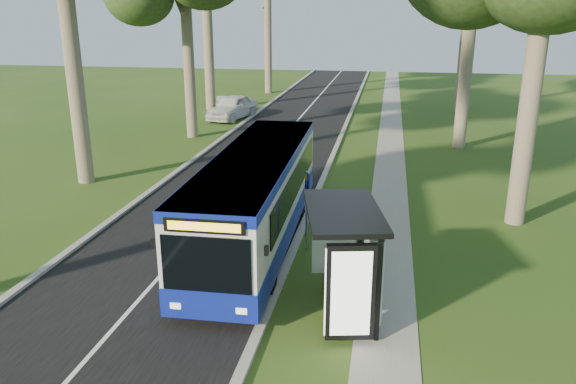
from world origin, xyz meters
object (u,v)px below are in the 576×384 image
(bus_stop_sign, at_px, (307,202))
(car_white, at_px, (232,107))
(bus, at_px, (257,197))
(bus_shelter, at_px, (347,248))
(litter_bin, at_px, (340,265))
(car_silver, at_px, (227,106))

(bus_stop_sign, distance_m, car_white, 23.68)
(bus_stop_sign, xyz_separation_m, car_white, (-8.61, 22.05, -0.79))
(bus, distance_m, bus_stop_sign, 1.74)
(bus_shelter, distance_m, car_white, 28.16)
(bus, bearing_deg, car_white, 106.35)
(bus, bearing_deg, litter_bin, -39.83)
(bus_shelter, xyz_separation_m, litter_bin, (-0.31, 2.20, -1.51))
(bus, relative_size, bus_stop_sign, 4.37)
(bus_shelter, xyz_separation_m, car_silver, (-11.00, 27.79, -1.30))
(bus_stop_sign, xyz_separation_m, bus_shelter, (1.58, -4.18, 0.34))
(bus_stop_sign, bearing_deg, litter_bin, -81.57)
(car_white, bearing_deg, bus, -58.91)
(bus, relative_size, car_silver, 2.82)
(car_white, distance_m, car_silver, 1.77)
(litter_bin, distance_m, car_silver, 27.74)
(bus_stop_sign, height_order, car_silver, bus_stop_sign)
(litter_bin, relative_size, car_silver, 0.23)
(bus_shelter, bearing_deg, bus, 113.56)
(bus_stop_sign, relative_size, litter_bin, 2.86)
(bus, xyz_separation_m, car_white, (-6.92, 21.67, -0.72))
(litter_bin, bearing_deg, bus_stop_sign, 122.51)
(bus_stop_sign, relative_size, car_white, 0.53)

